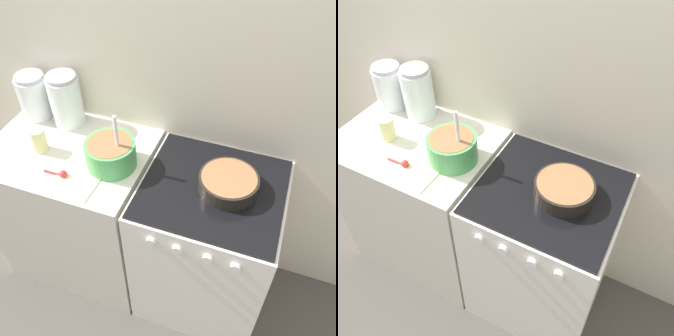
{
  "view_description": "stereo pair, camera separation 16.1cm",
  "coord_description": "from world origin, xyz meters",
  "views": [
    {
      "loc": [
        0.51,
        -0.79,
        2.07
      ],
      "look_at": [
        0.12,
        0.29,
        0.94
      ],
      "focal_mm": 40.0,
      "sensor_mm": 36.0,
      "label": 1
    },
    {
      "loc": [
        0.66,
        -0.73,
        2.07
      ],
      "look_at": [
        0.12,
        0.29,
        0.94
      ],
      "focal_mm": 40.0,
      "sensor_mm": 36.0,
      "label": 2
    }
  ],
  "objects": [
    {
      "name": "ground_plane",
      "position": [
        0.0,
        0.0,
        0.0
      ],
      "size": [
        12.0,
        12.0,
        0.0
      ],
      "primitive_type": "plane",
      "color": "#4C4742"
    },
    {
      "name": "wall_back",
      "position": [
        0.0,
        0.61,
        1.2
      ],
      "size": [
        4.55,
        0.05,
        2.4
      ],
      "color": "beige",
      "rests_on": "ground_plane"
    },
    {
      "name": "mixing_bowl",
      "position": [
        -0.14,
        0.27,
        0.96
      ],
      "size": [
        0.23,
        0.23,
        0.28
      ],
      "color": "#4CA559",
      "rests_on": "countertop_cabinet"
    },
    {
      "name": "baking_pan",
      "position": [
        0.39,
        0.3,
        0.92
      ],
      "size": [
        0.25,
        0.25,
        0.07
      ],
      "color": "black",
      "rests_on": "stove"
    },
    {
      "name": "stove",
      "position": [
        0.33,
        0.29,
        0.44
      ],
      "size": [
        0.63,
        0.6,
        0.89
      ],
      "color": "white",
      "rests_on": "ground_plane"
    },
    {
      "name": "recipe_page",
      "position": [
        -0.24,
        0.16,
        0.89
      ],
      "size": [
        0.2,
        0.28,
        0.01
      ],
      "color": "beige",
      "rests_on": "countertop_cabinet"
    },
    {
      "name": "tin_can",
      "position": [
        -0.5,
        0.25,
        0.94
      ],
      "size": [
        0.07,
        0.07,
        0.12
      ],
      "color": "beige",
      "rests_on": "countertop_cabinet"
    },
    {
      "name": "storage_jar_middle",
      "position": [
        -0.48,
        0.48,
        1.0
      ],
      "size": [
        0.16,
        0.16,
        0.27
      ],
      "color": "silver",
      "rests_on": "countertop_cabinet"
    },
    {
      "name": "storage_jar_left",
      "position": [
        -0.67,
        0.48,
        0.99
      ],
      "size": [
        0.16,
        0.16,
        0.24
      ],
      "color": "silver",
      "rests_on": "countertop_cabinet"
    },
    {
      "name": "measuring_spoon",
      "position": [
        -0.32,
        0.13,
        0.9
      ],
      "size": [
        0.12,
        0.04,
        0.04
      ],
      "color": "red",
      "rests_on": "countertop_cabinet"
    },
    {
      "name": "countertop_cabinet",
      "position": [
        -0.39,
        0.29,
        0.44
      ],
      "size": [
        0.78,
        0.58,
        0.89
      ],
      "color": "silver",
      "rests_on": "ground_plane"
    }
  ]
}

